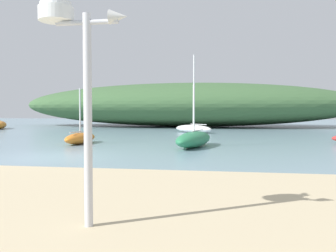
{
  "coord_description": "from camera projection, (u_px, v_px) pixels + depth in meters",
  "views": [
    {
      "loc": [
        6.74,
        -13.25,
        1.87
      ],
      "look_at": [
        3.91,
        4.43,
        1.06
      ],
      "focal_mm": 38.24,
      "sensor_mm": 36.0,
      "label": 1
    }
  ],
  "objects": [
    {
      "name": "ground_plane",
      "position": [
        54.0,
        157.0,
        14.22
      ],
      "size": [
        120.0,
        120.0,
        0.0
      ],
      "primitive_type": "plane",
      "color": "#7A99A8"
    },
    {
      "name": "distant_hill",
      "position": [
        188.0,
        105.0,
        40.27
      ],
      "size": [
        38.18,
        12.87,
        4.87
      ],
      "primitive_type": "ellipsoid",
      "color": "#3D6038",
      "rests_on": "ground"
    },
    {
      "name": "mast_structure",
      "position": [
        67.0,
        34.0,
        5.07
      ],
      "size": [
        1.29,
        0.5,
        3.36
      ],
      "color": "silver",
      "rests_on": "beach_sand"
    },
    {
      "name": "sailboat_west_reach",
      "position": [
        193.0,
        129.0,
        29.17
      ],
      "size": [
        3.65,
        3.11,
        3.92
      ],
      "color": "white",
      "rests_on": "ground"
    },
    {
      "name": "sailboat_mid_channel",
      "position": [
        194.0,
        139.0,
        17.93
      ],
      "size": [
        2.11,
        4.31,
        4.6
      ],
      "color": "#287A4C",
      "rests_on": "ground"
    },
    {
      "name": "sailboat_off_point",
      "position": [
        80.0,
        138.0,
        19.69
      ],
      "size": [
        1.22,
        3.04,
        3.06
      ],
      "color": "orange",
      "rests_on": "ground"
    }
  ]
}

